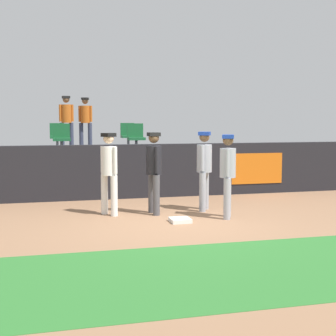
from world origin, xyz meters
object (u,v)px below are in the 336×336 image
at_px(seat_front_left, 61,137).
at_px(first_base, 180,220).
at_px(player_fielder_home, 109,168).
at_px(spectator_hooded, 66,118).
at_px(seat_back_left, 57,135).
at_px(player_umpire, 154,167).
at_px(player_runner_visitor, 204,165).
at_px(spectator_capped, 85,119).
at_px(player_coach_visitor, 228,170).
at_px(seat_back_center, 128,134).
at_px(seat_front_center, 136,136).

bearing_deg(seat_front_left, first_base, -65.16).
height_order(player_fielder_home, spectator_hooded, spectator_hooded).
bearing_deg(seat_back_left, spectator_hooded, 65.05).
xyz_separation_m(player_umpire, seat_front_left, (-1.83, 3.71, 0.54)).
bearing_deg(first_base, player_runner_visitor, 51.43).
xyz_separation_m(player_runner_visitor, spectator_capped, (-2.12, 6.55, 1.05)).
xyz_separation_m(player_fielder_home, player_runner_visitor, (2.16, -0.00, 0.01)).
distance_m(player_fielder_home, seat_back_left, 5.49).
bearing_deg(spectator_capped, first_base, 116.22).
bearing_deg(player_fielder_home, first_base, 16.22).
relative_size(player_runner_visitor, spectator_capped, 1.05).
xyz_separation_m(player_coach_visitor, spectator_capped, (-2.33, 7.48, 1.08)).
height_order(first_base, player_fielder_home, player_fielder_home).
distance_m(seat_back_center, spectator_capped, 1.81).
distance_m(player_coach_visitor, seat_front_left, 5.58).
distance_m(player_runner_visitor, player_coach_visitor, 0.95).
relative_size(seat_back_center, seat_back_left, 1.00).
distance_m(first_base, player_fielder_home, 1.96).
height_order(player_coach_visitor, spectator_hooded, spectator_hooded).
bearing_deg(seat_front_center, seat_back_center, 87.90).
relative_size(player_fielder_home, player_coach_visitor, 1.01).
relative_size(seat_front_left, seat_back_center, 1.00).
height_order(seat_back_left, spectator_capped, spectator_capped).
bearing_deg(seat_back_left, seat_front_center, -39.30).
height_order(player_umpire, seat_front_center, seat_front_center).
bearing_deg(seat_front_left, seat_front_center, -0.00).
bearing_deg(player_runner_visitor, seat_back_center, -140.45).
bearing_deg(player_runner_visitor, first_base, -7.91).
bearing_deg(player_fielder_home, seat_front_left, 160.07).
height_order(player_coach_visitor, spectator_capped, spectator_capped).
relative_size(first_base, spectator_hooded, 0.23).
xyz_separation_m(seat_back_center, spectator_hooded, (-1.94, 0.71, 0.53)).
height_order(first_base, spectator_hooded, spectator_hooded).
distance_m(player_runner_visitor, player_umpire, 1.20).
xyz_separation_m(player_runner_visitor, spectator_hooded, (-2.78, 6.09, 1.07)).
distance_m(player_coach_visitor, spectator_hooded, 7.70).
height_order(spectator_hooded, spectator_capped, spectator_hooded).
bearing_deg(player_umpire, seat_front_center, 169.34).
relative_size(player_runner_visitor, player_umpire, 1.00).
bearing_deg(player_fielder_home, spectator_capped, 146.08).
xyz_separation_m(player_umpire, seat_back_left, (-1.91, 5.51, 0.54)).
height_order(seat_front_left, seat_back_left, same).
height_order(first_base, seat_back_left, seat_back_left).
distance_m(player_fielder_home, spectator_hooded, 6.21).
bearing_deg(player_coach_visitor, seat_front_left, -120.84).
xyz_separation_m(player_runner_visitor, seat_back_left, (-3.11, 5.38, 0.54)).
bearing_deg(player_umpire, seat_back_left, -167.13).
distance_m(seat_back_center, seat_front_center, 1.80).
distance_m(seat_front_left, spectator_capped, 3.15).
xyz_separation_m(seat_front_center, spectator_hooded, (-1.87, 2.51, 0.53)).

